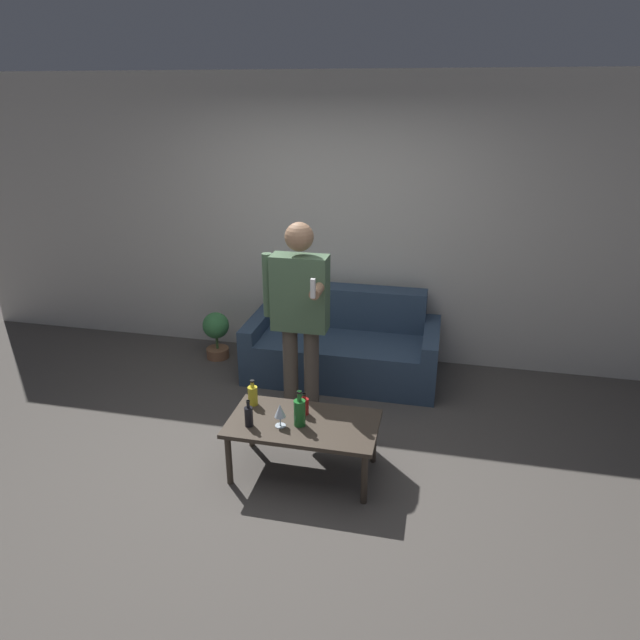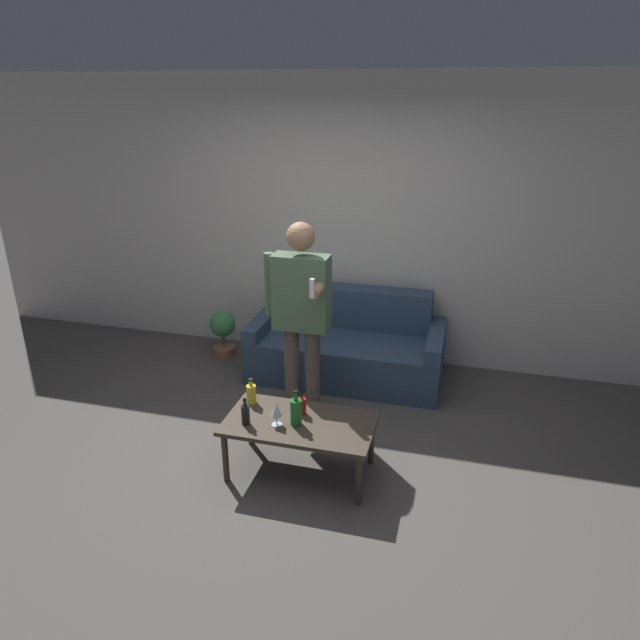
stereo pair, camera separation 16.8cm
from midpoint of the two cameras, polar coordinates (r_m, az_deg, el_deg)
name	(u,v)px [view 2 (the right image)]	position (r m, az deg, el deg)	size (l,w,h in m)	color
ground_plane	(278,470)	(4.22, -3.09, -14.76)	(16.00, 16.00, 0.00)	#514C47
wall_back	(345,223)	(5.52, 3.35, 9.66)	(8.00, 0.06, 2.70)	silver
couch	(348,347)	(5.39, 3.69, -2.68)	(1.76, 0.84, 0.79)	#334760
coffee_table	(300,427)	(4.00, -0.81, -10.66)	(1.03, 0.56, 0.41)	#3D3328
bottle_orange	(296,411)	(3.89, -1.17, -9.13)	(0.08, 0.08, 0.26)	#23752D
bottle_green	(302,405)	(4.03, -0.64, -8.55)	(0.06, 0.06, 0.16)	#B21E1E
bottle_dark	(251,393)	(4.17, -5.73, -7.33)	(0.07, 0.07, 0.19)	yellow
bottle_yellow	(245,414)	(3.93, -6.23, -9.35)	(0.06, 0.06, 0.19)	black
wine_glass_near	(276,410)	(3.88, -3.13, -9.02)	(0.08, 0.08, 0.17)	silver
person_standing_front	(301,308)	(4.41, -0.86, 1.15)	(0.51, 0.43, 1.63)	brown
potted_plant	(223,330)	(5.81, -8.88, -0.98)	(0.26, 0.26, 0.48)	#936042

